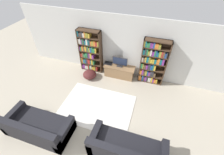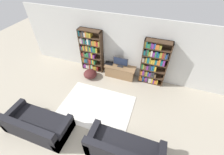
% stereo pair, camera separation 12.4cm
% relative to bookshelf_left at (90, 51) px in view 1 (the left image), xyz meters
% --- Properties ---
extents(wall_back, '(8.80, 0.06, 2.60)m').
position_rel_bookshelf_left_xyz_m(wall_back, '(1.34, 0.18, 0.34)').
color(wall_back, silver).
rests_on(wall_back, ground_plane).
extents(bookshelf_left, '(0.99, 0.30, 1.94)m').
position_rel_bookshelf_left_xyz_m(bookshelf_left, '(0.00, 0.00, 0.00)').
color(bookshelf_left, '#422D1E').
rests_on(bookshelf_left, ground_plane).
extents(bookshelf_right, '(0.99, 0.30, 1.94)m').
position_rel_bookshelf_left_xyz_m(bookshelf_right, '(2.67, -0.00, -0.01)').
color(bookshelf_right, '#422D1E').
rests_on(bookshelf_right, ground_plane).
extents(tv_stand, '(1.32, 0.46, 0.53)m').
position_rel_bookshelf_left_xyz_m(tv_stand, '(1.38, -0.11, -0.69)').
color(tv_stand, '#8E6B47').
rests_on(tv_stand, ground_plane).
extents(television, '(0.63, 0.16, 0.43)m').
position_rel_bookshelf_left_xyz_m(television, '(1.38, -0.08, -0.20)').
color(television, '#2D2D33').
rests_on(television, tv_stand).
extents(laptop, '(0.36, 0.25, 0.03)m').
position_rel_bookshelf_left_xyz_m(laptop, '(0.86, -0.04, -0.42)').
color(laptop, '#28282D').
rests_on(laptop, tv_stand).
extents(area_rug, '(2.54, 1.82, 0.02)m').
position_rel_bookshelf_left_xyz_m(area_rug, '(1.09, -2.00, -0.95)').
color(area_rug, white).
rests_on(area_rug, ground_plane).
extents(couch_left_sectional, '(2.01, 0.96, 0.85)m').
position_rel_bookshelf_left_xyz_m(couch_left_sectional, '(-0.25, -3.45, -0.69)').
color(couch_left_sectional, black).
rests_on(couch_left_sectional, ground_plane).
extents(couch_right_sofa, '(2.05, 0.82, 0.81)m').
position_rel_bookshelf_left_xyz_m(couch_right_sofa, '(2.49, -3.28, -0.67)').
color(couch_right_sofa, black).
rests_on(couch_right_sofa, ground_plane).
extents(beanbag_ottoman, '(0.57, 0.57, 0.34)m').
position_rel_bookshelf_left_xyz_m(beanbag_ottoman, '(0.18, -0.60, -0.79)').
color(beanbag_ottoman, '#4C1E1E').
rests_on(beanbag_ottoman, ground_plane).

